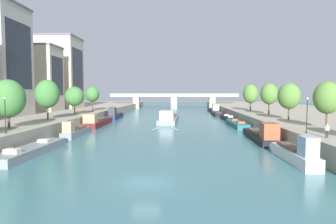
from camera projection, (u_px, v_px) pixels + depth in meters
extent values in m
plane|color=#42757F|center=(146.00, 183.00, 25.15)|extent=(400.00, 400.00, 0.00)
cube|color=#A89E89|center=(40.00, 116.00, 81.38)|extent=(36.00, 170.00, 2.51)
cube|color=#A89E89|center=(304.00, 116.00, 78.40)|extent=(36.00, 170.00, 2.51)
cube|color=gray|center=(169.00, 119.00, 78.77)|extent=(5.05, 22.94, 1.11)
cube|color=gray|center=(172.00, 115.00, 90.46)|extent=(4.07, 1.38, 0.92)
cube|color=gray|center=(169.00, 117.00, 78.73)|extent=(5.13, 22.95, 0.06)
cube|color=white|center=(167.00, 115.00, 70.95)|extent=(3.34, 4.67, 2.06)
cube|color=black|center=(168.00, 113.00, 73.21)|extent=(2.55, 0.12, 0.58)
cube|color=brown|center=(170.00, 115.00, 80.99)|extent=(3.73, 11.97, 0.36)
cylinder|color=#232328|center=(170.00, 117.00, 71.84)|extent=(0.07, 0.07, 1.10)
cube|color=silver|center=(174.00, 128.00, 63.03)|extent=(1.80, 5.91, 0.03)
cube|color=silver|center=(158.00, 128.00, 63.30)|extent=(2.20, 5.82, 0.03)
cube|color=gray|center=(32.00, 151.00, 36.47)|extent=(3.21, 14.22, 0.96)
cube|color=gray|center=(58.00, 140.00, 43.85)|extent=(2.72, 1.28, 0.84)
cube|color=gray|center=(31.00, 147.00, 36.44)|extent=(3.26, 14.22, 0.06)
cube|color=beige|center=(44.00, 141.00, 39.52)|extent=(1.44, 0.94, 0.40)
cube|color=beige|center=(12.00, 151.00, 32.47)|extent=(1.58, 1.14, 0.48)
cylinder|color=#232328|center=(14.00, 149.00, 32.14)|extent=(0.07, 0.07, 1.10)
cube|color=gray|center=(76.00, 133.00, 52.43)|extent=(2.02, 9.95, 0.99)
cube|color=gray|center=(86.00, 129.00, 57.73)|extent=(1.89, 1.22, 0.86)
cube|color=gray|center=(76.00, 130.00, 52.39)|extent=(2.06, 9.95, 0.06)
cube|color=tan|center=(69.00, 127.00, 48.96)|extent=(1.50, 1.99, 1.82)
cube|color=black|center=(71.00, 125.00, 49.94)|extent=(1.19, 0.03, 0.51)
cube|color=brown|center=(78.00, 128.00, 53.37)|extent=(1.57, 5.18, 0.36)
cylinder|color=#232328|center=(71.00, 129.00, 49.37)|extent=(0.07, 0.07, 1.10)
cube|color=maroon|center=(97.00, 123.00, 68.12)|extent=(3.56, 15.68, 1.17)
cube|color=maroon|center=(106.00, 119.00, 76.26)|extent=(3.20, 1.29, 0.95)
cube|color=maroon|center=(97.00, 120.00, 68.08)|extent=(3.63, 15.68, 0.06)
cube|color=tan|center=(91.00, 118.00, 62.72)|extent=(2.56, 3.16, 1.87)
cube|color=black|center=(93.00, 116.00, 64.27)|extent=(2.01, 0.06, 0.52)
cube|color=brown|center=(99.00, 119.00, 69.63)|extent=(2.72, 8.16, 0.36)
cylinder|color=#232328|center=(94.00, 120.00, 63.35)|extent=(0.07, 0.07, 1.10)
cube|color=#1E284C|center=(116.00, 116.00, 86.89)|extent=(2.76, 13.74, 1.13)
cube|color=#1E284C|center=(120.00, 114.00, 94.05)|extent=(2.25, 1.31, 0.93)
cube|color=#1E284C|center=(116.00, 114.00, 86.85)|extent=(2.81, 13.74, 0.06)
cube|color=#38383D|center=(112.00, 112.00, 82.13)|extent=(1.84, 2.79, 2.27)
cube|color=black|center=(113.00, 110.00, 83.48)|extent=(1.40, 0.07, 0.64)
cube|color=brown|center=(116.00, 113.00, 88.20)|extent=(2.04, 7.16, 0.36)
cylinder|color=#232328|center=(114.00, 113.00, 82.71)|extent=(0.07, 0.07, 1.10)
cube|color=silver|center=(294.00, 156.00, 32.82)|extent=(1.95, 10.14, 1.24)
cube|color=silver|center=(277.00, 146.00, 38.21)|extent=(1.75, 1.28, 0.99)
cube|color=silver|center=(294.00, 150.00, 32.78)|extent=(1.99, 10.14, 0.06)
cube|color=#9EBCD6|center=(308.00, 147.00, 29.28)|extent=(1.39, 2.04, 2.02)
cube|color=black|center=(304.00, 142.00, 30.28)|extent=(1.10, 0.04, 0.57)
cube|color=brown|center=(291.00, 147.00, 33.78)|extent=(1.49, 5.28, 0.36)
cylinder|color=#232328|center=(309.00, 151.00, 29.71)|extent=(0.07, 0.07, 1.10)
cube|color=black|center=(261.00, 137.00, 47.79)|extent=(3.50, 15.28, 0.93)
cube|color=black|center=(251.00, 130.00, 55.68)|extent=(2.85, 1.30, 0.83)
cube|color=black|center=(261.00, 134.00, 47.76)|extent=(3.56, 15.28, 0.06)
cube|color=#9E5133|center=(269.00, 131.00, 42.54)|extent=(2.33, 3.11, 2.29)
cube|color=black|center=(267.00, 127.00, 44.04)|extent=(1.78, 0.09, 0.64)
cube|color=brown|center=(259.00, 131.00, 49.25)|extent=(2.59, 7.97, 0.36)
cylinder|color=#232328|center=(271.00, 134.00, 43.15)|extent=(0.07, 0.07, 1.10)
cube|color=#23666B|center=(237.00, 124.00, 66.14)|extent=(3.00, 13.30, 1.03)
cube|color=#23666B|center=(231.00, 121.00, 73.09)|extent=(2.58, 1.28, 0.88)
cube|color=#23666B|center=(237.00, 122.00, 66.10)|extent=(3.05, 13.31, 0.06)
cube|color=#9E5133|center=(234.00, 120.00, 68.99)|extent=(1.36, 0.93, 0.40)
cube|color=#9E5133|center=(241.00, 122.00, 62.38)|extent=(1.50, 1.13, 0.48)
cylinder|color=#232328|center=(243.00, 121.00, 62.09)|extent=(0.07, 0.07, 1.10)
cube|color=black|center=(228.00, 118.00, 81.31)|extent=(2.72, 11.13, 0.99)
cube|color=black|center=(224.00, 116.00, 87.17)|extent=(2.23, 1.30, 0.86)
cube|color=black|center=(228.00, 116.00, 81.28)|extent=(2.76, 11.13, 0.06)
cube|color=beige|center=(226.00, 115.00, 83.69)|extent=(1.18, 0.94, 0.40)
cube|color=beige|center=(230.00, 116.00, 78.17)|extent=(1.31, 1.15, 0.48)
cylinder|color=#232328|center=(232.00, 115.00, 77.93)|extent=(0.07, 0.07, 1.10)
cube|color=black|center=(217.00, 114.00, 98.20)|extent=(2.95, 14.71, 0.93)
cube|color=black|center=(215.00, 112.00, 105.87)|extent=(2.79, 1.21, 0.83)
cube|color=black|center=(217.00, 112.00, 98.17)|extent=(3.01, 14.71, 0.06)
cube|color=#38383D|center=(216.00, 111.00, 101.38)|extent=(1.47, 0.90, 0.40)
cube|color=#38383D|center=(219.00, 113.00, 94.04)|extent=(1.61, 1.10, 0.48)
cylinder|color=#232328|center=(220.00, 112.00, 93.71)|extent=(0.07, 0.07, 1.10)
cube|color=black|center=(214.00, 111.00, 114.29)|extent=(3.44, 14.63, 0.95)
cube|color=black|center=(211.00, 109.00, 121.89)|extent=(2.95, 1.28, 0.84)
cube|color=black|center=(214.00, 110.00, 114.25)|extent=(3.50, 14.63, 0.06)
cube|color=beige|center=(215.00, 107.00, 109.24)|extent=(2.38, 2.97, 2.07)
cube|color=black|center=(215.00, 106.00, 110.68)|extent=(1.84, 0.08, 0.58)
cube|color=brown|center=(213.00, 109.00, 115.69)|extent=(2.59, 7.63, 0.36)
cylinder|color=#232328|center=(216.00, 109.00, 109.85)|extent=(0.07, 0.07, 1.10)
cylinder|color=brown|center=(9.00, 119.00, 42.27)|extent=(0.36, 0.36, 2.81)
ellipsoid|color=#427F3D|center=(8.00, 98.00, 42.07)|extent=(4.75, 4.75, 5.47)
cylinder|color=brown|center=(48.00, 111.00, 55.80)|extent=(0.31, 0.31, 3.39)
ellipsoid|color=#427F3D|center=(47.00, 94.00, 55.59)|extent=(4.43, 4.43, 5.37)
cylinder|color=brown|center=(75.00, 108.00, 68.35)|extent=(0.29, 0.29, 3.01)
ellipsoid|color=#427F3D|center=(74.00, 96.00, 68.16)|extent=(4.29, 4.29, 4.50)
cylinder|color=brown|center=(93.00, 105.00, 82.41)|extent=(0.39, 0.39, 3.46)
ellipsoid|color=#427F3D|center=(92.00, 94.00, 82.22)|extent=(3.83, 3.83, 4.21)
cylinder|color=brown|center=(327.00, 118.00, 41.57)|extent=(0.24, 0.24, 3.19)
ellipsoid|color=#568438|center=(327.00, 98.00, 41.38)|extent=(3.74, 3.74, 4.58)
cylinder|color=brown|center=(289.00, 112.00, 55.44)|extent=(0.29, 0.29, 3.14)
ellipsoid|color=#568438|center=(289.00, 96.00, 55.24)|extent=(4.15, 4.15, 4.90)
cylinder|color=brown|center=(269.00, 107.00, 68.54)|extent=(0.34, 0.34, 3.47)
ellipsoid|color=#568438|center=(269.00, 94.00, 68.33)|extent=(3.98, 3.98, 4.93)
cylinder|color=brown|center=(250.00, 105.00, 83.11)|extent=(0.39, 0.39, 3.26)
ellipsoid|color=#568438|center=(251.00, 94.00, 82.90)|extent=(4.17, 4.17, 5.36)
cylinder|color=black|center=(5.00, 116.00, 37.10)|extent=(0.11, 0.11, 4.32)
sphere|color=#EAE5C6|center=(5.00, 98.00, 36.95)|extent=(0.28, 0.28, 0.28)
cylinder|color=black|center=(6.00, 133.00, 37.24)|extent=(0.22, 0.22, 0.20)
cylinder|color=black|center=(307.00, 116.00, 37.43)|extent=(0.11, 0.11, 4.27)
sphere|color=#EAE5C6|center=(307.00, 99.00, 37.28)|extent=(0.28, 0.28, 0.28)
cylinder|color=black|center=(306.00, 132.00, 37.57)|extent=(0.22, 0.22, 0.20)
cube|color=#232833|center=(20.00, 56.00, 62.36)|extent=(0.04, 9.81, 14.08)
cube|color=beige|center=(36.00, 79.00, 81.41)|extent=(12.12, 9.21, 17.50)
cube|color=slate|center=(35.00, 46.00, 80.81)|extent=(12.48, 9.48, 0.50)
cube|color=#232833|center=(58.00, 76.00, 81.10)|extent=(0.04, 7.36, 10.50)
cube|color=beige|center=(58.00, 74.00, 96.33)|extent=(12.92, 12.15, 22.61)
cube|color=slate|center=(58.00, 38.00, 95.55)|extent=(13.31, 12.51, 0.50)
cube|color=#232833|center=(78.00, 70.00, 95.98)|extent=(0.04, 9.72, 13.56)
cube|color=#ADA899|center=(174.00, 96.00, 138.35)|extent=(59.61, 4.40, 0.60)
cube|color=#ADA899|center=(174.00, 95.00, 136.31)|extent=(59.61, 0.30, 0.90)
cube|color=#ADA899|center=(174.00, 94.00, 140.29)|extent=(59.61, 0.30, 0.90)
cube|color=#ADA899|center=(136.00, 103.00, 139.30)|extent=(2.80, 3.60, 5.55)
cube|color=#ADA899|center=(174.00, 103.00, 138.56)|extent=(2.80, 3.60, 5.55)
cube|color=#ADA899|center=(212.00, 103.00, 137.82)|extent=(2.80, 3.60, 5.55)
cylinder|color=#2D2D38|center=(326.00, 134.00, 33.66)|extent=(0.13, 0.13, 0.84)
cylinder|color=#2D2D38|center=(328.00, 134.00, 33.48)|extent=(0.13, 0.13, 0.84)
cube|color=white|center=(327.00, 128.00, 33.52)|extent=(0.34, 0.39, 0.56)
sphere|color=beige|center=(327.00, 125.00, 33.50)|extent=(0.21, 0.21, 0.21)
cylinder|color=white|center=(325.00, 128.00, 33.72)|extent=(0.09, 0.09, 0.54)
cylinder|color=white|center=(329.00, 128.00, 33.33)|extent=(0.09, 0.09, 0.54)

